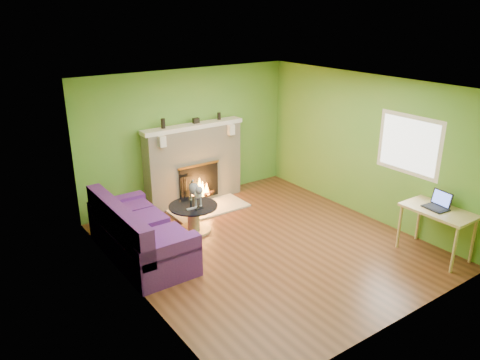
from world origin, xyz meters
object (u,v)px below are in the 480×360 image
object	(u,v)px
coffee_table	(194,216)
cat	(195,192)
sofa	(138,235)
desk	(438,215)

from	to	relation	value
coffee_table	cat	world-z (taller)	cat
sofa	desk	bearing A→B (deg)	-34.53
coffee_table	cat	xyz separation A→B (m)	(0.08, 0.05, 0.41)
sofa	desk	world-z (taller)	sofa
cat	sofa	bearing A→B (deg)	-149.62
sofa	cat	xyz separation A→B (m)	(1.24, 0.34, 0.32)
cat	desk	bearing A→B (deg)	-34.09
coffee_table	desk	xyz separation A→B (m)	(2.65, -2.91, 0.41)
desk	coffee_table	bearing A→B (deg)	132.32
sofa	desk	distance (m)	4.63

